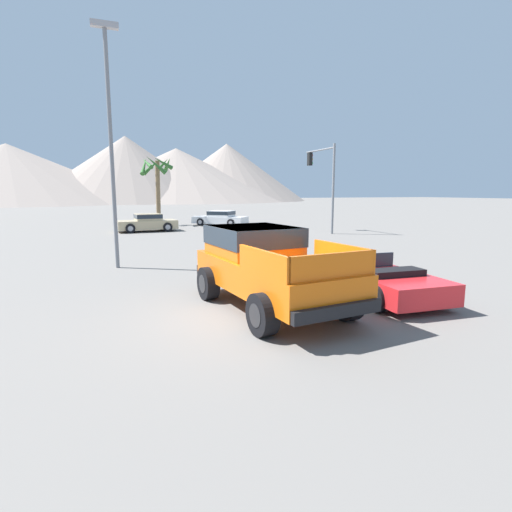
{
  "coord_description": "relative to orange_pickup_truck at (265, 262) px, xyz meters",
  "views": [
    {
      "loc": [
        -3.33,
        -8.23,
        2.74
      ],
      "look_at": [
        0.38,
        1.13,
        1.12
      ],
      "focal_mm": 28.0,
      "sensor_mm": 36.0,
      "label": 1
    }
  ],
  "objects": [
    {
      "name": "orange_pickup_truck",
      "position": [
        0.0,
        0.0,
        0.0
      ],
      "size": [
        2.75,
        5.2,
        1.88
      ],
      "rotation": [
        0.0,
        0.0,
        0.1
      ],
      "color": "orange",
      "rests_on": "ground_plane"
    },
    {
      "name": "parked_car_tan",
      "position": [
        -0.49,
        20.1,
        -0.44
      ],
      "size": [
        4.13,
        2.17,
        1.23
      ],
      "rotation": [
        0.0,
        0.0,
        1.63
      ],
      "color": "tan",
      "rests_on": "ground_plane"
    },
    {
      "name": "ground_plane",
      "position": [
        -0.35,
        -0.45,
        -1.06
      ],
      "size": [
        320.0,
        320.0,
        0.0
      ],
      "primitive_type": "plane",
      "color": "slate"
    },
    {
      "name": "street_lamp_post",
      "position": [
        -3.1,
        6.51,
        3.9
      ],
      "size": [
        0.9,
        0.24,
        8.35
      ],
      "color": "slate",
      "rests_on": "ground_plane"
    },
    {
      "name": "parked_car_white",
      "position": [
        5.75,
        23.13,
        -0.45
      ],
      "size": [
        4.49,
        4.27,
        1.2
      ],
      "rotation": [
        0.0,
        0.0,
        0.85
      ],
      "color": "white",
      "rests_on": "ground_plane"
    },
    {
      "name": "red_convertible_car",
      "position": [
        3.14,
        -0.27,
        -0.63
      ],
      "size": [
        2.14,
        4.17,
        1.07
      ],
      "rotation": [
        0.0,
        0.0,
        -0.07
      ],
      "color": "red",
      "rests_on": "ground_plane"
    },
    {
      "name": "palm_tree_tall",
      "position": [
        1.01,
        25.43,
        3.21
      ],
      "size": [
        2.7,
        2.71,
        5.68
      ],
      "color": "brown",
      "rests_on": "ground_plane"
    },
    {
      "name": "traffic_light_main",
      "position": [
        10.7,
        15.32,
        2.99
      ],
      "size": [
        0.38,
        3.7,
        5.81
      ],
      "rotation": [
        0.0,
        0.0,
        1.57
      ],
      "color": "slate",
      "rests_on": "ground_plane"
    },
    {
      "name": "distant_mountain_range",
      "position": [
        5.17,
        108.86,
        6.86
      ],
      "size": [
        117.35,
        70.49,
        17.45
      ],
      "color": "gray",
      "rests_on": "ground_plane"
    }
  ]
}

